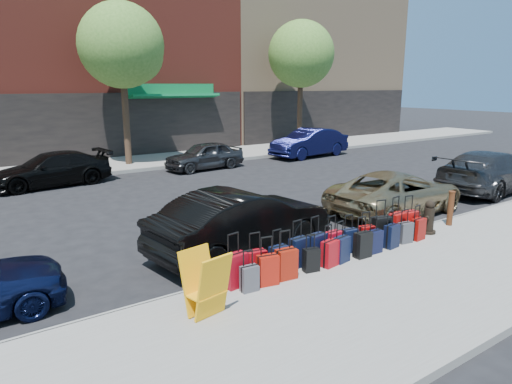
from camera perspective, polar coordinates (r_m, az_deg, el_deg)
ground at (r=13.84m, az=-4.30°, el=-2.71°), size 120.00×120.00×0.00m
sidewalk_near at (r=9.15m, az=17.29°, el=-11.39°), size 60.00×4.00×0.15m
sidewalk_far at (r=22.82m, az=-17.18°, el=3.28°), size 60.00×4.00×0.15m
curb_near at (r=10.39m, az=8.47°, el=-7.89°), size 60.00×0.08×0.15m
curb_far at (r=20.93m, az=-15.48°, el=2.53°), size 60.00×0.08×0.15m
building_right at (r=37.57m, az=3.07°, el=21.18°), size 15.00×12.12×18.00m
tree_center at (r=22.30m, az=-16.10°, el=16.92°), size 3.80×3.80×7.27m
tree_right at (r=27.60m, az=5.89°, el=16.55°), size 3.80×3.80×7.27m
suitcase_front_0 at (r=8.52m, az=-2.53°, el=-9.74°), size 0.45×0.28×1.03m
suitcase_front_1 at (r=8.85m, az=0.01°, el=-9.06°), size 0.41×0.27×0.92m
suitcase_front_2 at (r=9.14m, az=2.84°, el=-8.40°), size 0.37×0.22×0.89m
suitcase_front_3 at (r=9.47m, az=5.38°, el=-7.48°), size 0.42×0.25×0.98m
suitcase_front_4 at (r=9.69m, az=7.58°, el=-7.00°), size 0.44×0.28×1.00m
suitcase_front_5 at (r=10.08m, az=9.62°, el=-6.43°), size 0.39×0.22×0.92m
suitcase_front_6 at (r=10.42m, az=11.61°, el=-5.96°), size 0.38×0.24×0.85m
suitcase_front_7 at (r=10.71m, az=13.64°, el=-5.52°), size 0.39×0.27×0.86m
suitcase_front_8 at (r=11.09m, az=15.40°, el=-4.65°), size 0.48×0.32×1.05m
suitcase_front_9 at (r=11.49m, az=17.18°, el=-4.13°), size 0.46×0.28×1.06m
suitcase_front_10 at (r=11.83m, az=18.60°, el=-3.79°), size 0.45×0.29×1.03m
suitcase_back_0 at (r=8.38m, az=-0.83°, el=-10.74°), size 0.34×0.21×0.77m
suitcase_back_1 at (r=8.62m, az=1.48°, el=-9.71°), size 0.42×0.30×0.92m
suitcase_back_2 at (r=8.87m, az=3.81°, el=-8.96°), size 0.43×0.28×0.96m
suitcase_back_3 at (r=9.27m, az=6.92°, el=-8.42°), size 0.35×0.25×0.77m
suitcase_back_4 at (r=9.56m, az=9.22°, el=-7.58°), size 0.40×0.27×0.88m
suitcase_back_5 at (r=9.83m, az=10.66°, el=-7.06°), size 0.40×0.28×0.88m
suitcase_back_6 at (r=10.17m, az=13.21°, el=-6.44°), size 0.39×0.23×0.90m
suitcase_back_7 at (r=10.51m, az=14.61°, el=-6.01°), size 0.35×0.21×0.82m
suitcase_back_8 at (r=10.93m, az=16.59°, el=-5.32°), size 0.39×0.25×0.87m
suitcase_back_9 at (r=11.36m, az=18.16°, el=-4.84°), size 0.36×0.24×0.80m
suitcase_back_10 at (r=11.68m, az=19.62°, el=-4.38°), size 0.37×0.24×0.85m
fire_hydrant at (r=12.25m, az=20.79°, el=-3.04°), size 0.44×0.38×0.85m
bollard at (r=13.12m, az=23.15°, el=-1.82°), size 0.17×0.17×0.93m
display_rack at (r=7.50m, az=-6.31°, el=-11.41°), size 0.71×0.76×1.07m
car_near_1 at (r=10.48m, az=-1.76°, el=-3.72°), size 4.67×2.16×1.48m
car_near_2 at (r=14.30m, az=17.16°, el=-0.07°), size 4.79×2.42×1.30m
car_near_3 at (r=18.58m, az=27.29°, el=2.31°), size 5.26×2.43×1.49m
car_far_1 at (r=19.12m, az=-24.26°, el=2.58°), size 4.60×2.25×1.29m
car_far_2 at (r=21.10m, az=-6.45°, el=4.55°), size 3.82×1.79×1.26m
car_far_3 at (r=24.84m, az=6.69°, el=6.14°), size 4.72×2.00×1.51m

